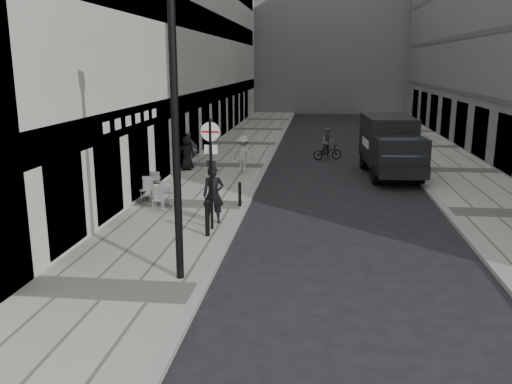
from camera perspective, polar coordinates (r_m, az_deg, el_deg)
ground at (r=9.87m, az=-9.71°, el=-17.44°), size 120.00×120.00×0.00m
sidewalk at (r=26.96m, az=-3.23°, el=2.73°), size 4.00×60.00×0.12m
far_sidewalk at (r=27.36m, az=20.14°, el=2.08°), size 4.00×60.00×0.12m
building_far at (r=64.40m, az=5.93°, el=18.62°), size 24.00×16.00×22.00m
walking_man at (r=16.99m, az=-4.51°, el=-0.29°), size 0.74×0.56×1.82m
sign_post at (r=16.09m, az=-4.77°, el=3.45°), size 0.57×0.12×3.35m
lamppost at (r=12.11m, az=-8.53°, el=7.92°), size 0.31×0.31×6.81m
bollard_near at (r=15.79m, az=-5.15°, el=-2.88°), size 0.13×0.13×1.01m
bollard_far at (r=19.05m, az=-1.72°, el=-0.30°), size 0.11×0.11×0.81m
panel_van at (r=25.44m, az=13.96°, el=4.99°), size 2.46×5.77×2.66m
cyclist at (r=29.27m, az=7.54°, el=4.68°), size 1.68×1.04×1.71m
pedestrian_a at (r=26.23m, az=-7.06°, el=4.39°), size 1.09×0.72×1.72m
pedestrian_b at (r=24.84m, az=-1.34°, el=3.98°), size 1.27×1.01×1.71m
pedestrian_c at (r=25.75m, az=-7.32°, el=4.08°), size 0.93×0.83×1.60m
cafe_table_near at (r=19.16m, az=-9.79°, el=-0.38°), size 0.64×1.45×0.83m
cafe_table_mid at (r=20.58m, az=-10.93°, el=0.64°), size 0.70×1.59×0.91m
cafe_table_far at (r=26.60m, az=-6.87°, el=3.73°), size 0.76×1.73×0.98m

